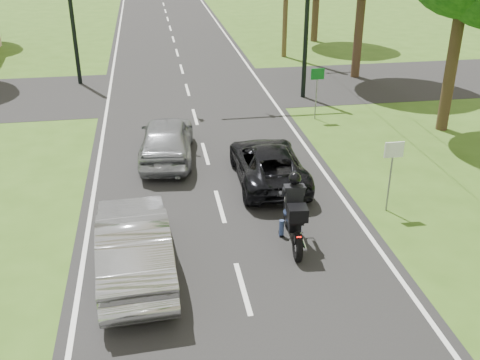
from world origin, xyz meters
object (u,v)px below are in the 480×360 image
object	(u,v)px
traffic_signal	(265,6)
sign_green	(317,81)
motorcycle_rider	(294,217)
sign_white	(393,160)
dark_suv	(268,163)
silver_suv	(167,139)
silver_sedan	(134,244)

from	to	relation	value
traffic_signal	sign_green	xyz separation A→B (m)	(1.56, -3.02, -2.54)
motorcycle_rider	sign_white	distance (m)	3.46
dark_suv	silver_suv	xyz separation A→B (m)	(-3.07, 2.29, 0.13)
motorcycle_rider	sign_green	bearing A→B (deg)	75.42
dark_suv	sign_green	xyz separation A→B (m)	(3.17, 5.50, 0.97)
dark_suv	traffic_signal	size ratio (longest dim) A/B	0.69
silver_suv	silver_sedan	bearing A→B (deg)	86.89
dark_suv	silver_suv	size ratio (longest dim) A/B	1.01
silver_suv	traffic_signal	size ratio (longest dim) A/B	0.69
dark_suv	silver_sedan	world-z (taller)	silver_sedan
traffic_signal	sign_white	distance (m)	11.39
silver_sedan	silver_suv	size ratio (longest dim) A/B	1.07
silver_sedan	dark_suv	bearing A→B (deg)	-136.03
motorcycle_rider	traffic_signal	world-z (taller)	traffic_signal
silver_sedan	sign_green	xyz separation A→B (m)	(7.30, 9.92, 0.82)
dark_suv	silver_suv	world-z (taller)	silver_suv
dark_suv	sign_green	world-z (taller)	sign_green
sign_white	sign_green	bearing A→B (deg)	88.57
silver_sedan	sign_white	xyz separation A→B (m)	(7.10, 1.92, 0.82)
dark_suv	sign_white	bearing A→B (deg)	140.75
motorcycle_rider	sign_white	bearing A→B (deg)	27.65
silver_sedan	traffic_signal	world-z (taller)	traffic_signal
motorcycle_rider	sign_white	world-z (taller)	sign_white
sign_green	silver_suv	bearing A→B (deg)	-152.78
dark_suv	silver_sedan	xyz separation A→B (m)	(-4.13, -4.42, 0.16)
sign_green	sign_white	bearing A→B (deg)	-91.43
silver_sedan	silver_suv	distance (m)	6.80
motorcycle_rider	silver_suv	xyz separation A→B (m)	(-2.92, 6.09, -0.04)
silver_sedan	traffic_signal	size ratio (longest dim) A/B	0.73
silver_sedan	sign_white	size ratio (longest dim) A/B	2.20
traffic_signal	sign_green	world-z (taller)	traffic_signal
motorcycle_rider	sign_white	xyz separation A→B (m)	(3.11, 1.30, 0.80)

